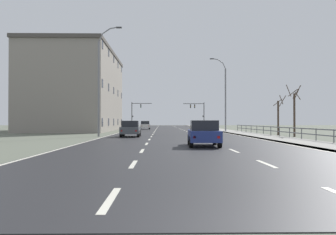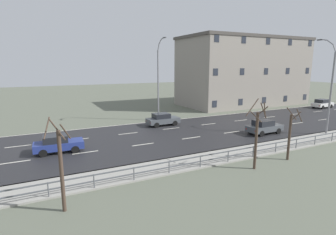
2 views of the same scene
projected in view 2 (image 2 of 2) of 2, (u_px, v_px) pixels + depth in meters
name	position (u px, v px, depth m)	size (l,w,h in m)	color
ground_plane	(296.00, 119.00, 38.44)	(160.00, 160.00, 0.12)	#5B6051
guardrail	(215.00, 157.00, 20.31)	(0.07, 38.75, 1.00)	#515459
street_lamp_midground	(330.00, 88.00, 28.80)	(2.28, 0.24, 10.35)	slate
street_lamp_left_bank	(159.00, 81.00, 36.00)	(2.39, 0.24, 10.98)	slate
car_distant	(322.00, 103.00, 47.46)	(2.03, 4.20, 1.57)	silver
car_far_right	(264.00, 127.00, 29.74)	(1.90, 4.13, 1.57)	#474C51
car_far_left	(58.00, 144.00, 23.38)	(1.98, 4.17, 1.57)	navy
car_mid_centre	(163.00, 119.00, 33.77)	(1.87, 4.12, 1.57)	#474C51
brick_building	(243.00, 71.00, 51.46)	(11.80, 24.21, 12.60)	gray
bare_tree_near	(61.00, 168.00, 13.64)	(1.24, 1.30, 5.05)	#423328
bare_tree_mid	(257.00, 136.00, 19.35)	(1.27, 1.29, 5.16)	#423328
bare_tree_far	(290.00, 135.00, 21.32)	(1.12, 1.37, 4.36)	#423328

